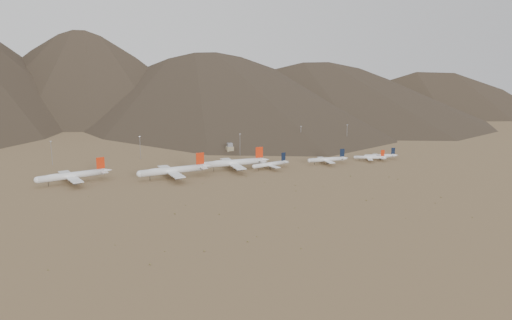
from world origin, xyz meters
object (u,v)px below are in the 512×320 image
object	(u,v)px
narrowbody_a	(270,164)
narrowbody_b	(328,159)
control_tower	(230,149)
widebody_west	(72,175)
widebody_east	(234,163)
widebody_centre	(172,170)

from	to	relation	value
narrowbody_a	narrowbody_b	size ratio (longest dim) A/B	0.95
narrowbody_b	control_tower	bearing A→B (deg)	134.42
widebody_west	control_tower	world-z (taller)	widebody_west
widebody_east	narrowbody_b	world-z (taller)	widebody_east
widebody_west	control_tower	bearing A→B (deg)	11.53
narrowbody_a	control_tower	world-z (taller)	narrowbody_a
widebody_west	narrowbody_a	distance (m)	190.17
widebody_west	narrowbody_b	size ratio (longest dim) A/B	1.45
narrowbody_a	widebody_centre	bearing A→B (deg)	169.08
widebody_east	narrowbody_b	bearing A→B (deg)	-5.92
widebody_west	widebody_east	xyz separation A→B (m)	(153.90, 2.46, 0.27)
widebody_west	widebody_centre	world-z (taller)	widebody_centre
widebody_centre	widebody_east	bearing A→B (deg)	4.50
narrowbody_a	widebody_east	bearing A→B (deg)	152.71
widebody_centre	narrowbody_b	bearing A→B (deg)	-5.44
widebody_centre	control_tower	xyz separation A→B (m)	(85.41, 98.91, -2.21)
widebody_centre	narrowbody_a	xyz separation A→B (m)	(100.98, 5.65, -2.63)
widebody_west	widebody_centre	distance (m)	89.84
narrowbody_a	control_tower	xyz separation A→B (m)	(-15.57, 93.25, 0.41)
widebody_east	widebody_west	bearing A→B (deg)	179.11
widebody_east	narrowbody_a	bearing A→B (deg)	-14.97
widebody_centre	narrowbody_b	size ratio (longest dim) A/B	1.56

